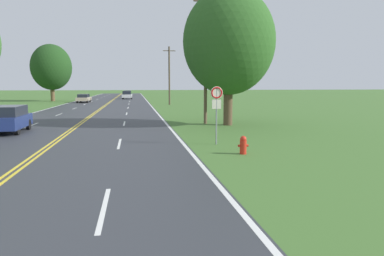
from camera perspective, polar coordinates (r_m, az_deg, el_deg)
fire_hydrant at (r=14.45m, az=8.53°, el=-2.79°), size 0.44×0.28×0.77m
traffic_sign at (r=16.46m, az=4.13°, el=4.56°), size 0.60×0.10×2.81m
utility_pole_midground at (r=25.51m, az=2.29°, el=11.69°), size 1.80×0.24×9.44m
utility_pole_far at (r=50.15m, az=-3.81°, el=8.83°), size 1.80×0.24×8.35m
tree_mid_treeline at (r=66.37m, az=-22.40°, el=9.34°), size 7.00×7.00×10.04m
tree_right_cluster at (r=24.85m, az=6.16°, el=14.05°), size 6.45×6.45×9.59m
car_dark_blue_suv_nearest at (r=23.47m, az=-28.32°, el=1.41°), size 1.97×4.01×1.62m
car_champagne_sedan_approaching at (r=59.85m, az=-17.59°, el=4.79°), size 1.97×4.82×1.38m
car_white_suv_mid_near at (r=72.44m, az=-10.76°, el=5.47°), size 2.09×4.10×1.65m
car_black_sedan_mid_far at (r=86.44m, az=-10.67°, el=5.67°), size 1.83×4.50×1.54m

